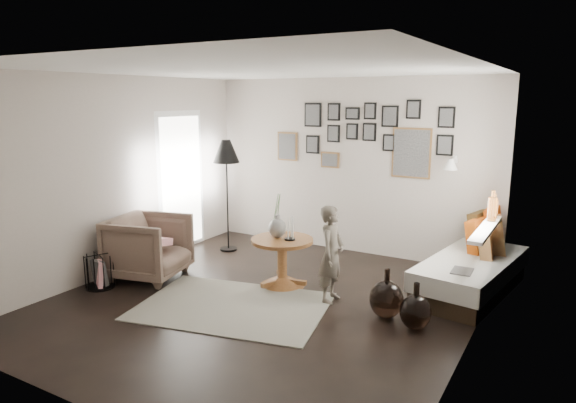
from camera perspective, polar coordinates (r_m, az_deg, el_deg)
The scene contains 23 objects.
ground at distance 6.01m, azimuth -2.85°, elevation -11.12°, with size 4.80×4.80×0.00m, color black.
wall_back at distance 7.74m, azimuth 6.75°, elevation 3.91°, with size 4.50×4.50×0.00m, color #AFA499.
wall_front at distance 3.91m, azimuth -22.57°, elevation -4.37°, with size 4.50×4.50×0.00m, color #AFA499.
wall_left at distance 7.11m, azimuth -18.40°, elevation 2.73°, with size 4.80×4.80×0.00m, color #AFA499.
wall_right at distance 4.82m, azimuth 20.06°, elevation -1.29°, with size 4.80×4.80×0.00m, color #AFA499.
ceiling at distance 5.56m, azimuth -3.13°, elevation 14.47°, with size 4.80×4.80×0.00m, color white.
door_left at distance 7.97m, azimuth -11.79°, elevation 2.15°, with size 0.00×2.14×2.14m.
window_right at distance 6.21m, azimuth 21.37°, elevation -2.13°, with size 0.15×1.32×1.30m.
gallery_wall at distance 7.57m, azimuth 8.79°, elevation 7.06°, with size 2.74×0.03×1.08m.
wall_sconce at distance 7.00m, azimuth 17.65°, elevation 3.99°, with size 0.18×0.36×0.16m.
rug at distance 5.92m, azimuth -6.18°, elevation -11.48°, with size 2.06×1.44×0.01m, color beige.
pedestal_table at distance 6.42m, azimuth -0.65°, elevation -6.94°, with size 0.77×0.77×0.60m.
vase at distance 6.34m, azimuth -1.19°, elevation -2.54°, with size 0.22×0.22×0.55m.
candles at distance 6.24m, azimuth 0.21°, elevation -3.06°, with size 0.13×0.13×0.29m.
daybed at distance 6.64m, azimuth 19.83°, elevation -6.88°, with size 1.09×2.01×0.94m.
magazine_on_daybed at distance 5.99m, azimuth 18.77°, elevation -7.33°, with size 0.21×0.29×0.02m, color black.
armchair at distance 6.90m, azimuth -15.22°, elevation -4.90°, with size 0.87×0.90×0.82m, color brown.
armchair_cushion at distance 6.90m, azimuth -14.78°, elevation -4.28°, with size 0.37×0.37×0.09m, color white.
floor_lamp at distance 7.72m, azimuth -6.87°, elevation 5.09°, with size 0.40×0.40×1.69m.
magazine_basket at distance 6.79m, azimuth -20.22°, elevation -7.30°, with size 0.44×0.44×0.42m.
demijohn_large at distance 5.64m, azimuth 10.86°, elevation -10.59°, with size 0.36×0.36×0.54m.
demijohn_small at distance 5.45m, azimuth 13.97°, elevation -11.81°, with size 0.32×0.32×0.49m.
child at distance 5.89m, azimuth 4.86°, elevation -5.83°, with size 0.41×0.27×1.12m, color #554D43.
Camera 1 is at (3.03, -4.65, 2.31)m, focal length 32.00 mm.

